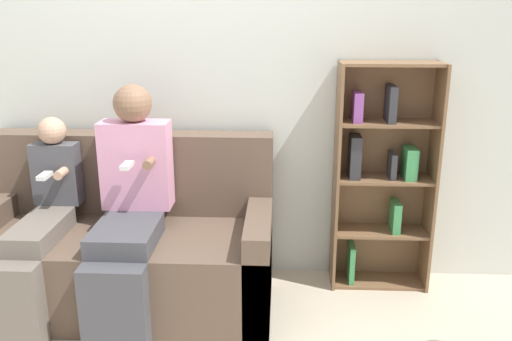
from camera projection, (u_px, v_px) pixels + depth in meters
The scene contains 5 objects.
back_wall at pixel (197, 80), 3.35m from camera, with size 10.00×0.06×2.55m.
couch at pixel (127, 249), 3.23m from camera, with size 1.73×0.82×0.97m.
adult_seated at pixel (129, 201), 3.00m from camera, with size 0.40×0.75×1.30m.
child_seated at pixel (41, 224), 3.01m from camera, with size 0.27×0.75×1.10m.
bookshelf at pixel (382, 174), 3.33m from camera, with size 0.60×0.26×1.41m.
Camera 1 is at (0.53, -2.40, 1.72)m, focal length 38.00 mm.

